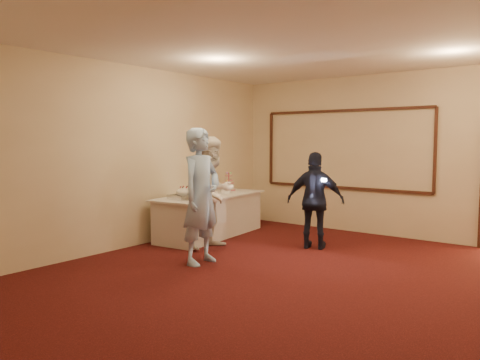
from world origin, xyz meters
The scene contains 13 objects.
floor centered at (0.00, 0.00, 0.00)m, with size 7.00×7.00×0.00m, color black.
room_walls centered at (0.00, 0.00, 2.03)m, with size 6.04×7.04×3.02m.
wall_molding centered at (-0.80, 3.47, 1.60)m, with size 3.45×0.04×1.55m.
buffet_table centered at (-2.53, 1.49, 0.39)m, with size 1.20×2.53×0.77m.
pavlova_tray centered at (-2.44, 0.76, 0.86)m, with size 0.47×0.61×0.21m.
cupcake_stand centered at (-2.73, 2.29, 0.91)m, with size 0.27×0.27×0.40m.
plate_stack_a centered at (-2.58, 1.51, 0.85)m, with size 0.19×0.19×0.15m.
plate_stack_b centered at (-2.43, 1.81, 0.86)m, with size 0.21×0.21×0.17m.
tart centered at (-2.37, 1.19, 0.80)m, with size 0.28×0.28×0.06m.
man centered at (-1.35, -0.06, 0.98)m, with size 0.71×0.47×1.95m, color #9BBFF2.
woman centered at (-1.86, 0.79, 0.92)m, with size 0.89×0.69×1.83m, color silver.
guest centered at (-0.49, 1.76, 0.79)m, with size 0.93×0.39×1.59m, color black.
camera_flash centered at (-0.29, 1.66, 1.15)m, with size 0.07×0.04×0.05m, color white.
Camera 1 is at (3.13, -5.00, 1.77)m, focal length 35.00 mm.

